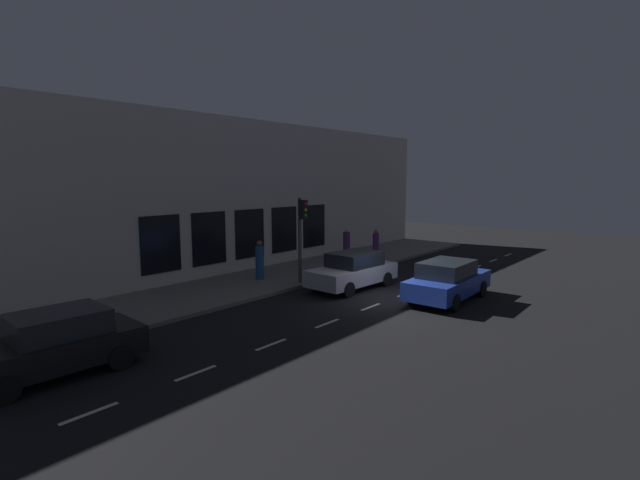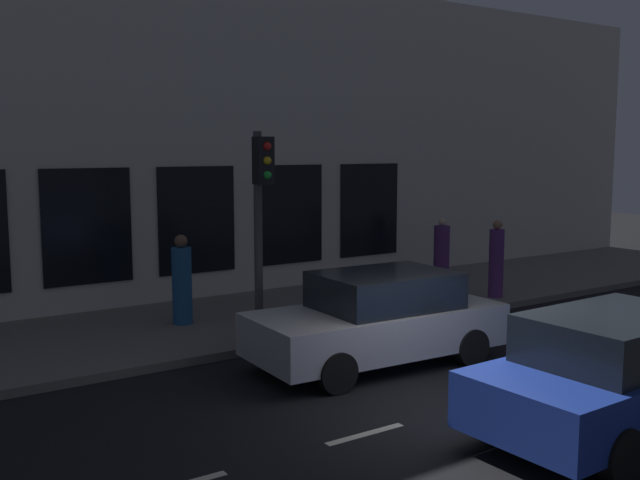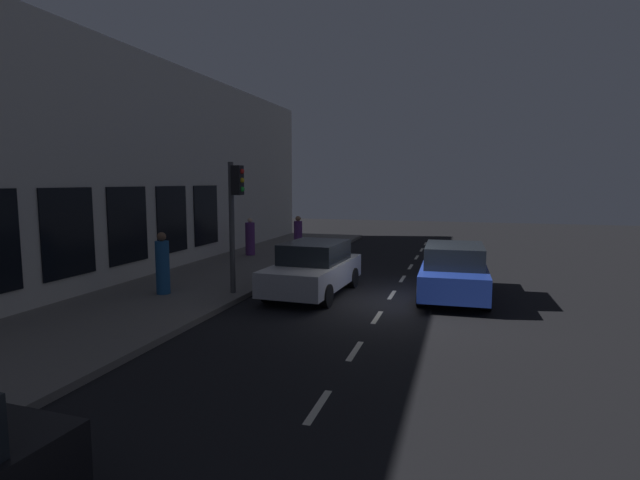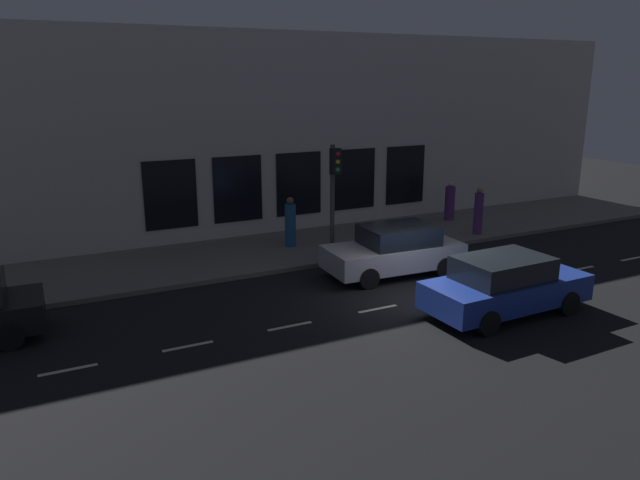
# 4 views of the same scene
# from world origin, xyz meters

# --- Properties ---
(ground_plane) EXTENTS (60.00, 60.00, 0.00)m
(ground_plane) POSITION_xyz_m (0.00, 0.00, 0.00)
(ground_plane) COLOR black
(sidewalk) EXTENTS (4.50, 32.00, 0.15)m
(sidewalk) POSITION_xyz_m (6.25, 0.00, 0.07)
(sidewalk) COLOR slate
(sidewalk) RESTS_ON ground
(building_facade) EXTENTS (0.65, 32.00, 7.76)m
(building_facade) POSITION_xyz_m (8.80, 0.00, 3.87)
(building_facade) COLOR beige
(building_facade) RESTS_ON ground
(lane_centre_line) EXTENTS (0.12, 27.20, 0.01)m
(lane_centre_line) POSITION_xyz_m (0.00, -1.00, 0.00)
(lane_centre_line) COLOR beige
(lane_centre_line) RESTS_ON ground
(traffic_light) EXTENTS (0.50, 0.32, 3.80)m
(traffic_light) POSITION_xyz_m (4.34, 0.64, 2.69)
(traffic_light) COLOR #424244
(traffic_light) RESTS_ON sidewalk
(parked_car_1) EXTENTS (2.01, 4.56, 1.58)m
(parked_car_1) POSITION_xyz_m (-1.78, -1.19, 0.79)
(parked_car_1) COLOR #1E389E
(parked_car_1) RESTS_ON ground
(parked_car_2) EXTENTS (2.13, 4.42, 1.58)m
(parked_car_2) POSITION_xyz_m (2.30, -0.45, 0.79)
(parked_car_2) COLOR #B7B7BC
(parked_car_2) RESTS_ON ground
(pedestrian_0) EXTENTS (0.47, 0.47, 1.80)m
(pedestrian_0) POSITION_xyz_m (6.33, 1.34, 0.98)
(pedestrian_0) COLOR #1E5189
(pedestrian_0) RESTS_ON sidewalk
(pedestrian_1) EXTENTS (0.47, 0.47, 1.82)m
(pedestrian_1) POSITION_xyz_m (4.65, -5.88, 1.00)
(pedestrian_1) COLOR #5B2D70
(pedestrian_1) RESTS_ON sidewalk
(pedestrian_2) EXTENTS (0.53, 0.53, 1.65)m
(pedestrian_2) POSITION_xyz_m (7.09, -6.45, 0.90)
(pedestrian_2) COLOR #5B2D70
(pedestrian_2) RESTS_ON sidewalk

